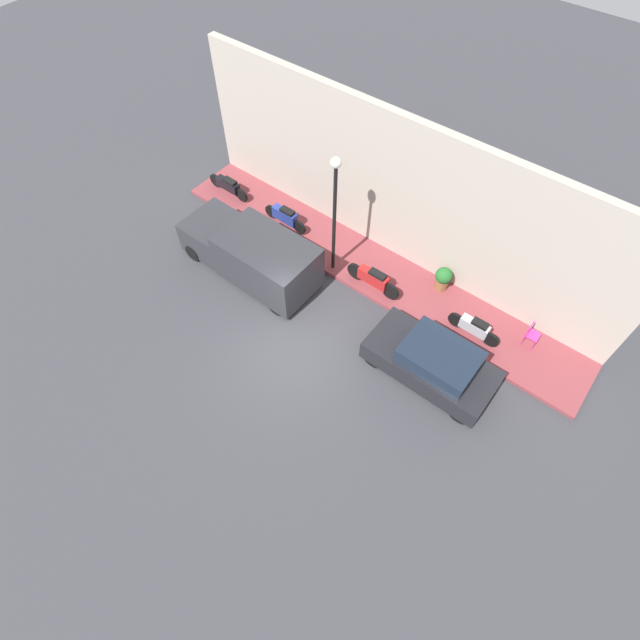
% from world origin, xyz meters
% --- Properties ---
extents(ground_plane, '(60.00, 60.00, 0.00)m').
position_xyz_m(ground_plane, '(0.00, 0.00, 0.00)').
color(ground_plane, '#38383D').
extents(sidewalk, '(2.27, 16.13, 0.14)m').
position_xyz_m(sidewalk, '(4.34, 0.00, 0.07)').
color(sidewalk, brown).
rests_on(sidewalk, ground_plane).
extents(building_facade, '(0.30, 16.13, 5.42)m').
position_xyz_m(building_facade, '(5.63, 0.00, 2.71)').
color(building_facade, '#B2A899').
rests_on(building_facade, ground_plane).
extents(parked_car, '(1.82, 3.96, 1.43)m').
position_xyz_m(parked_car, '(1.94, -3.95, 0.68)').
color(parked_car, black).
rests_on(parked_car, ground_plane).
extents(delivery_van, '(2.02, 5.12, 1.86)m').
position_xyz_m(delivery_van, '(1.69, 3.20, 0.94)').
color(delivery_van, '#2D2D33').
rests_on(delivery_van, ground_plane).
extents(motorcycle_black, '(0.30, 2.01, 0.73)m').
position_xyz_m(motorcycle_black, '(4.08, 6.71, 0.54)').
color(motorcycle_black, black).
rests_on(motorcycle_black, sidewalk).
extents(motorcycle_red, '(0.30, 2.09, 0.85)m').
position_xyz_m(motorcycle_red, '(3.60, -0.65, 0.61)').
color(motorcycle_red, '#B21E1E').
rests_on(motorcycle_red, sidewalk).
extents(scooter_silver, '(0.30, 1.77, 0.77)m').
position_xyz_m(scooter_silver, '(3.97, -4.30, 0.56)').
color(scooter_silver, '#B7B7BF').
rests_on(scooter_silver, sidewalk).
extents(motorcycle_blue, '(0.30, 1.95, 0.82)m').
position_xyz_m(motorcycle_blue, '(4.11, 3.74, 0.58)').
color(motorcycle_blue, navy).
rests_on(motorcycle_blue, sidewalk).
extents(streetlamp, '(0.35, 0.35, 4.62)m').
position_xyz_m(streetlamp, '(3.52, 1.01, 3.22)').
color(streetlamp, black).
rests_on(streetlamp, sidewalk).
extents(potted_plant, '(0.58, 0.58, 0.91)m').
position_xyz_m(potted_plant, '(5.08, -2.51, 0.65)').
color(potted_plant, brown).
rests_on(potted_plant, sidewalk).
extents(cafe_chair, '(0.40, 0.40, 0.88)m').
position_xyz_m(cafe_chair, '(4.78, -5.83, 0.66)').
color(cafe_chair, '#D8338C').
rests_on(cafe_chair, sidewalk).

